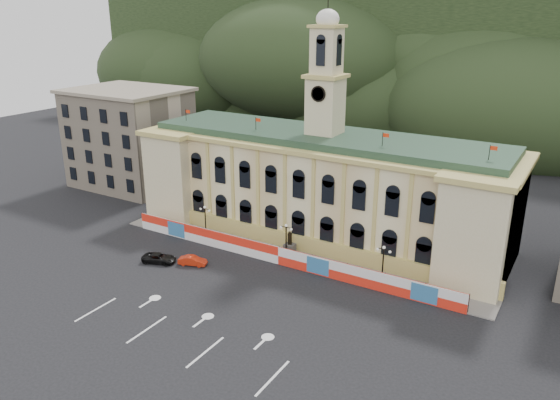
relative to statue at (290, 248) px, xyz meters
The scene contains 13 objects.
ground 18.04m from the statue, 90.00° to the right, with size 260.00×260.00×0.00m, color black.
lane_markings 23.03m from the statue, 90.00° to the right, with size 26.00×10.00×0.02m, color white, non-canonical shape.
hill_ridge 105.59m from the statue, 89.98° to the left, with size 230.00×80.00×64.00m.
city_hall 11.71m from the statue, 90.00° to the left, with size 56.20×17.60×37.10m.
side_building_left 45.63m from the statue, 163.26° to the left, with size 21.00×17.00×18.60m.
hoarding_fence 2.93m from the statue, 88.90° to the right, with size 50.00×0.44×2.50m.
pavement 1.13m from the statue, 90.00° to the right, with size 56.00×5.50×0.16m, color slate.
statue is the anchor object (origin of this frame).
lamp_left 14.16m from the statue, behind, with size 1.96×0.44×5.15m.
lamp_center 2.14m from the statue, 90.00° to the right, with size 1.96×0.44×5.15m.
lamp_right 14.16m from the statue, ahead, with size 1.96×0.44×5.15m.
red_sedan 13.48m from the statue, 136.79° to the right, with size 4.07×2.52×1.26m, color #B3220C.
black_suv 17.97m from the statue, 142.43° to the right, with size 5.12×3.56×1.30m, color black.
Camera 1 is at (34.56, -42.33, 32.94)m, focal length 35.00 mm.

